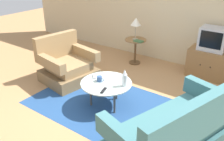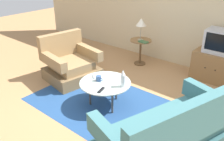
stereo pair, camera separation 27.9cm
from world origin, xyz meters
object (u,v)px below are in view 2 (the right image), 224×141
tv_remote_dark (101,90)px  side_table (141,47)px  tv_stand (214,66)px  television (219,41)px  mug (99,78)px  vase (123,79)px  coffee_table (105,84)px  armchair (70,65)px  book (143,42)px  table_lamp (141,23)px  couch (168,134)px  tv_remote_silver (94,76)px

tv_remote_dark → side_table: bearing=3.4°
tv_stand → television: bearing=90.0°
television → mug: bearing=-118.7°
television → vase: bearing=-110.3°
coffee_table → armchair: bearing=166.1°
vase → mug: 0.45m
side_table → book: book is taller
tv_stand → television: television is taller
armchair → tv_remote_dark: armchair is taller
table_lamp → coffee_table: bearing=-73.6°
armchair → vase: (1.55, -0.24, 0.28)m
mug → vase: bearing=13.5°
table_lamp → book: size_ratio=2.32×
tv_stand → mug: size_ratio=6.03×
book → tv_remote_dark: bearing=-69.6°
armchair → couch: 2.68m
mug → armchair: bearing=163.2°
television → mug: 2.53m
side_table → tv_remote_dark: side_table is taller
side_table → couch: bearing=-49.5°
coffee_table → television: 2.46m
couch → tv_stand: couch is taller
coffee_table → table_lamp: table_lamp is taller
couch → vase: bearing=86.3°
vase → mug: vase is taller
tv_remote_silver → side_table: bearing=143.2°
tv_stand → table_lamp: size_ratio=1.64×
side_table → mug: side_table is taller
mug → book: size_ratio=0.63×
vase → armchair: bearing=171.4°
table_lamp → tv_remote_silver: table_lamp is taller
mug → side_table: bearing=102.6°
tv_remote_dark → tv_remote_silver: size_ratio=1.18×
book → television: bearing=21.6°
television → book: size_ratio=2.38×
coffee_table → mug: (-0.12, -0.03, 0.08)m
coffee_table → side_table: bearing=106.2°
coffee_table → side_table: (-0.54, 1.87, 0.02)m
vase → coffee_table: bearing=-166.9°
television → table_lamp: 1.67m
side_table → tv_remote_dark: bearing=-72.3°
table_lamp → tv_stand: bearing=10.7°
television → couch: bearing=-83.8°
coffee_table → mug: 0.15m
tv_stand → tv_remote_silver: 2.52m
coffee_table → tv_remote_silver: size_ratio=5.66×
book → tv_remote_silver: bearing=-80.9°
coffee_table → tv_remote_dark: 0.28m
coffee_table → book: size_ratio=3.93×
armchair → side_table: armchair is taller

